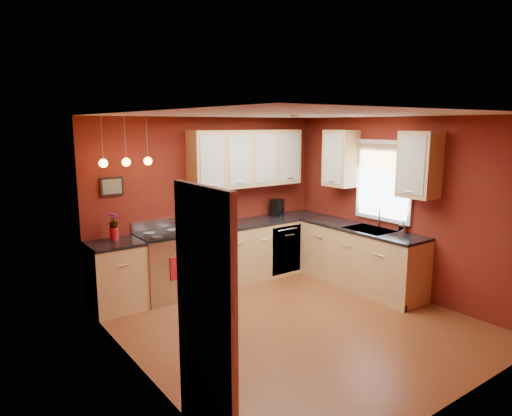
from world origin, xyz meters
TOP-DOWN VIEW (x-y plane):
  - floor at (0.00, 0.00)m, footprint 4.20×4.20m
  - ceiling at (0.00, 0.00)m, footprint 4.00×4.20m
  - wall_back at (0.00, 2.10)m, footprint 4.00×0.02m
  - wall_front at (0.00, -2.10)m, footprint 4.00×0.02m
  - wall_left at (-2.00, 0.00)m, footprint 0.02×4.20m
  - wall_right at (2.00, 0.00)m, footprint 0.02×4.20m
  - base_cabinets_back_left at (-1.65, 1.80)m, footprint 0.70×0.60m
  - base_cabinets_back_right at (0.73, 1.80)m, footprint 2.54×0.60m
  - base_cabinets_right at (1.70, 0.45)m, footprint 0.60×2.10m
  - counter_back_left at (-1.65, 1.80)m, footprint 0.70×0.62m
  - counter_back_right at (0.73, 1.80)m, footprint 2.54×0.62m
  - counter_right at (1.70, 0.45)m, footprint 0.62×2.10m
  - gas_range at (-0.92, 1.80)m, footprint 0.76×0.64m
  - dishwasher_front at (1.10, 1.51)m, footprint 0.60×0.02m
  - sink at (1.70, 0.30)m, footprint 0.50×0.70m
  - window at (1.97, 0.30)m, footprint 0.06×1.02m
  - door_left_wall at (-1.97, -1.20)m, footprint 0.12×0.82m
  - upper_cabinets_back at (0.60, 1.93)m, footprint 2.00×0.35m
  - upper_cabinets_right at (1.82, 0.32)m, footprint 0.35×1.95m
  - wall_picture at (-1.55, 2.08)m, footprint 0.32×0.03m
  - pendant_lights at (-1.45, 1.75)m, footprint 0.71×0.11m
  - red_canister at (-0.45, 1.82)m, footprint 0.12×0.12m
  - red_vase at (-1.62, 1.89)m, footprint 0.11×0.11m
  - flowers at (-1.62, 1.89)m, footprint 0.15×0.15m
  - coffee_maker at (1.24, 1.93)m, footprint 0.24×0.24m
  - soap_pump at (1.93, -0.12)m, footprint 0.09×0.10m
  - dish_towel at (-0.89, 1.47)m, footprint 0.24×0.02m

SIDE VIEW (x-z plane):
  - floor at x=0.00m, z-range 0.00..0.00m
  - base_cabinets_back_left at x=-1.65m, z-range 0.00..0.90m
  - base_cabinets_back_right at x=0.73m, z-range 0.00..0.90m
  - base_cabinets_right at x=1.70m, z-range 0.00..0.90m
  - dishwasher_front at x=1.10m, z-range 0.05..0.85m
  - gas_range at x=-0.92m, z-range -0.07..1.04m
  - dish_towel at x=-0.89m, z-range 0.36..0.68m
  - sink at x=1.70m, z-range 0.75..1.08m
  - counter_back_left at x=-1.65m, z-range 0.90..0.94m
  - counter_back_right at x=0.73m, z-range 0.90..0.94m
  - counter_right at x=1.70m, z-range 0.90..0.94m
  - door_left_wall at x=-1.97m, z-range 0.00..2.05m
  - red_vase at x=-1.62m, z-range 0.94..1.12m
  - red_canister at x=-0.45m, z-range 0.94..1.12m
  - soap_pump at x=1.93m, z-range 0.94..1.13m
  - coffee_maker at x=1.24m, z-range 0.93..1.22m
  - flowers at x=-1.62m, z-range 1.10..1.32m
  - wall_back at x=0.00m, z-range 0.00..2.60m
  - wall_front at x=0.00m, z-range 0.00..2.60m
  - wall_left at x=-2.00m, z-range 0.00..2.60m
  - wall_right at x=2.00m, z-range 0.00..2.60m
  - wall_picture at x=-1.55m, z-range 1.52..1.78m
  - window at x=1.97m, z-range 1.08..2.30m
  - upper_cabinets_back at x=0.60m, z-range 1.50..2.40m
  - upper_cabinets_right at x=1.82m, z-range 1.50..2.40m
  - pendant_lights at x=-1.45m, z-range 1.68..2.34m
  - ceiling at x=0.00m, z-range 2.59..2.61m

